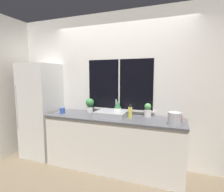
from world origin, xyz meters
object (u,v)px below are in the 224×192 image
potted_plant_left (90,104)px  kettle (175,118)px  sink (112,114)px  potted_plant_center (118,107)px  mug_red (179,118)px  refrigerator (42,110)px  soap_bottle (130,112)px  potted_plant_right (148,110)px  mug_blue (62,111)px

potted_plant_left → kettle: potted_plant_left is taller
sink → potted_plant_center: sink is taller
sink → mug_red: bearing=2.5°
refrigerator → sink: bearing=-0.9°
potted_plant_center → soap_bottle: potted_plant_center is taller
sink → potted_plant_right: (0.57, 0.20, 0.06)m
soap_bottle → mug_red: bearing=2.0°
soap_bottle → potted_plant_left: bearing=167.8°
potted_plant_left → potted_plant_center: size_ratio=1.04×
refrigerator → sink: 1.48m
potted_plant_left → refrigerator: bearing=-169.7°
potted_plant_left → mug_red: 1.58m
refrigerator → potted_plant_center: (1.52, 0.18, 0.12)m
sink → soap_bottle: size_ratio=2.29×
potted_plant_right → mug_red: potted_plant_right is taller
kettle → soap_bottle: bearing=166.0°
potted_plant_left → soap_bottle: bearing=-12.2°
potted_plant_right → mug_blue: 1.52m
potted_plant_right → mug_blue: bearing=-169.4°
potted_plant_center → mug_red: 1.03m
mug_red → mug_blue: bearing=-176.3°
potted_plant_center → kettle: (0.96, -0.35, -0.03)m
sink → mug_blue: bearing=-175.1°
potted_plant_center → kettle: size_ratio=1.27×
potted_plant_right → potted_plant_left: bearing=180.0°
kettle → potted_plant_center: bearing=159.9°
sink → potted_plant_center: bearing=78.5°
refrigerator → sink: refrigerator is taller
soap_bottle → mug_red: (0.74, 0.03, -0.04)m
refrigerator → soap_bottle: bearing=-0.1°
potted_plant_left → mug_red: bearing=-5.6°
potted_plant_right → kettle: (0.43, -0.35, -0.02)m
potted_plant_right → soap_bottle: size_ratio=1.03×
kettle → potted_plant_left: bearing=167.0°
soap_bottle → mug_blue: soap_bottle is taller
soap_bottle → mug_red: size_ratio=2.17×
kettle → potted_plant_right: bearing=140.8°
mug_blue → soap_bottle: bearing=4.6°
sink → kettle: sink is taller
potted_plant_right → mug_red: 0.51m
mug_blue → kettle: kettle is taller
potted_plant_center → mug_blue: (-0.97, -0.28, -0.07)m
mug_red → mug_blue: size_ratio=1.01×
potted_plant_center → kettle: potted_plant_center is taller
mug_red → kettle: bearing=-106.8°
sink → kettle: size_ratio=2.59×
refrigerator → mug_red: (2.54, 0.02, 0.04)m
refrigerator → potted_plant_center: size_ratio=7.35×
mug_blue → mug_red: bearing=3.7°
potted_plant_left → soap_bottle: size_ratio=1.17×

